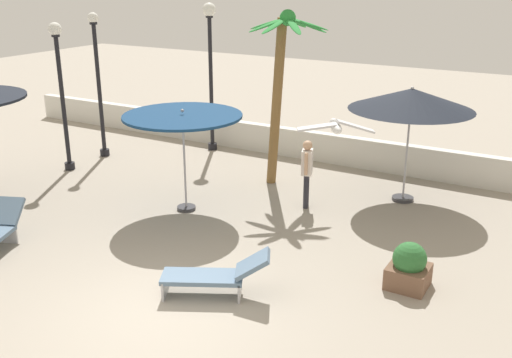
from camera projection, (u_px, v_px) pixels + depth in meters
The scene contains 12 objects.
ground_plane at pixel (161, 314), 9.74m from camera, with size 56.00×56.00×0.00m, color #9E9384.
boundary_wall at pixel (357, 152), 16.95m from camera, with size 25.20×0.30×0.85m, color silver.
patio_umbrella_1 at pixel (183, 120), 13.29m from camera, with size 2.70×2.70×2.42m.
patio_umbrella_2 at pixel (411, 100), 13.76m from camera, with size 2.93×2.93×2.81m.
palm_tree_1 at pixel (280, 74), 14.74m from camera, with size 2.04×2.04×4.47m.
lamp_post_0 at pixel (98, 80), 17.32m from camera, with size 0.30×0.30×4.23m.
lamp_post_1 at pixel (61, 84), 16.05m from camera, with size 0.35×0.35×4.06m.
lamp_post_2 at pixel (210, 57), 17.76m from camera, with size 0.40×0.40×4.46m.
lounge_chair_0 at pixel (216, 275), 10.18m from camera, with size 1.91×1.35×0.83m.
guest_1 at pixel (307, 167), 13.84m from camera, with size 0.35×0.53×1.64m.
seagull_1 at pixel (336, 127), 6.92m from camera, with size 0.83×0.62×0.16m.
planter at pixel (409, 267), 10.48m from camera, with size 0.70×0.70×0.85m.
Camera 1 is at (5.56, -6.55, 5.34)m, focal length 41.60 mm.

